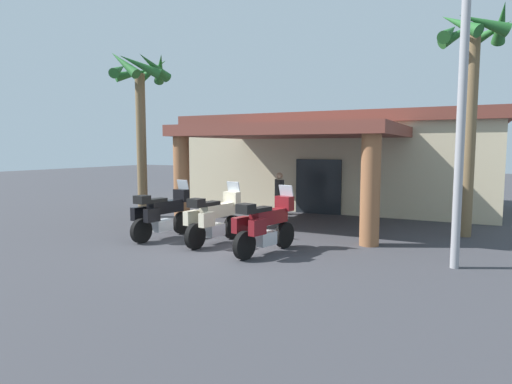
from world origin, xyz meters
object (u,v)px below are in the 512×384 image
motorcycle_maroon (265,225)px  roadside_sign (465,25)px  motorcycle_cream (214,218)px  palm_tree_roadside (141,94)px  motorcycle_black (162,214)px  pedestrian (279,193)px  palm_tree_near_portico (472,72)px  motel_building (339,160)px

motorcycle_maroon → roadside_sign: bearing=-67.8°
roadside_sign → motorcycle_cream: bearing=-175.0°
motorcycle_maroon → palm_tree_roadside: size_ratio=0.37×
motorcycle_black → roadside_sign: (7.50, 0.63, 4.31)m
motorcycle_cream → palm_tree_roadside: palm_tree_roadside is taller
motorcycle_cream → pedestrian: pedestrian is taller
palm_tree_near_portico → roadside_sign: bearing=-89.2°
roadside_sign → motorcycle_black: bearing=-175.2°
motorcycle_black → pedestrian: bearing=-15.6°
motorcycle_maroon → roadside_sign: 6.03m
motel_building → pedestrian: 5.35m
motorcycle_cream → roadside_sign: roadside_sign is taller
palm_tree_near_portico → motorcycle_maroon: bearing=-131.3°
motorcycle_cream → roadside_sign: 7.26m
motorcycle_maroon → pedestrian: 4.71m
palm_tree_roadside → motorcycle_cream: bearing=-27.5°
motorcycle_maroon → motorcycle_black: bearing=97.9°
motorcycle_maroon → pedestrian: (-1.73, 4.37, 0.28)m
motel_building → palm_tree_near_portico: size_ratio=2.04×
motorcycle_cream → roadside_sign: (5.82, 0.51, 4.31)m
motel_building → motorcycle_maroon: (1.33, -9.60, -1.32)m
pedestrian → palm_tree_near_portico: palm_tree_near_portico is taller
motel_building → motorcycle_black: (-2.04, -9.41, -1.32)m
motorcycle_black → motorcycle_cream: bearing=-80.0°
motorcycle_black → pedestrian: (1.64, 4.18, 0.28)m
motel_building → palm_tree_roadside: size_ratio=2.20×
palm_tree_roadside → motorcycle_maroon: bearing=-23.5°
roadside_sign → motel_building: bearing=121.9°
palm_tree_near_portico → motel_building: bearing=137.4°
motorcycle_black → pedestrian: 4.50m
motorcycle_cream → motorcycle_black: bearing=99.4°
motel_building → palm_tree_roadside: 8.88m
motorcycle_maroon → pedestrian: size_ratio=1.29×
pedestrian → roadside_sign: (5.86, -3.55, 4.03)m
pedestrian → palm_tree_roadside: bearing=139.6°
motel_building → motorcycle_maroon: 9.78m
motorcycle_cream → palm_tree_near_portico: palm_tree_near_portico is taller
motorcycle_maroon → palm_tree_near_portico: size_ratio=0.34×
motorcycle_maroon → palm_tree_near_portico: 7.33m
motorcycle_maroon → motel_building: bearing=18.9°
motorcycle_black → palm_tree_near_portico: 9.53m
motorcycle_maroon → pedestrian: pedestrian is taller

